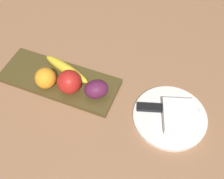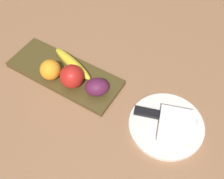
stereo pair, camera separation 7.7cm
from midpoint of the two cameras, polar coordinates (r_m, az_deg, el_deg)
ground_plane at (r=0.88m, az=-5.92°, el=3.99°), size 2.40×2.40×0.00m
fruit_tray at (r=0.86m, az=-7.45°, el=3.19°), size 0.37×0.14×0.02m
apple at (r=0.80m, az=-5.70°, el=2.56°), size 0.07×0.07×0.07m
banana at (r=0.85m, az=-5.87°, el=5.16°), size 0.17×0.08×0.03m
orange_near_apple at (r=0.83m, az=-10.25°, el=3.93°), size 0.06×0.06×0.06m
grape_bunch at (r=0.78m, az=-0.38°, el=0.32°), size 0.09×0.09×0.05m
dinner_plate at (r=0.78m, az=14.13°, el=-7.44°), size 0.21×0.21×0.01m
folded_napkin at (r=0.76m, az=16.19°, el=-7.59°), size 0.12×0.13×0.03m
knife at (r=0.78m, az=11.95°, el=-5.37°), size 0.18×0.08×0.01m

